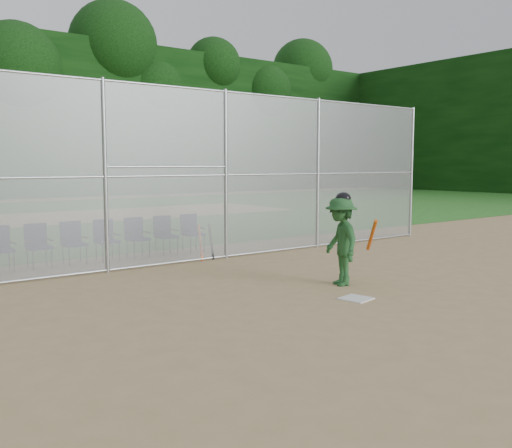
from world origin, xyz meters
TOP-DOWN VIEW (x-y plane):
  - ground at (0.00, 0.00)m, footprint 100.00×100.00m
  - grass_strip at (0.00, 18.00)m, footprint 100.00×100.00m
  - dirt_patch_far at (0.00, 18.00)m, footprint 24.00×24.00m
  - backstop_fence at (0.00, 5.00)m, footprint 16.09×0.09m
  - treeline at (0.00, 20.00)m, footprint 81.00×60.00m
  - home_plate at (0.36, 0.20)m, footprint 0.55×0.55m
  - batter_at_plate at (0.97, 1.17)m, footprint 1.10×1.29m
  - water_cooler at (5.36, 5.19)m, footprint 0.33×0.33m
  - spare_bats at (0.47, 5.08)m, footprint 0.36×0.24m
  - chair_3 at (-3.75, 6.38)m, footprint 0.54×0.52m
  - chair_4 at (-2.97, 6.38)m, footprint 0.54×0.52m
  - chair_5 at (-2.20, 6.38)m, footprint 0.54×0.52m
  - chair_6 at (-1.42, 6.38)m, footprint 0.54×0.52m
  - chair_7 at (-0.64, 6.38)m, footprint 0.54×0.52m
  - chair_8 at (0.14, 6.38)m, footprint 0.54×0.52m
  - chair_9 at (0.92, 6.38)m, footprint 0.54×0.52m

SIDE VIEW (x-z plane):
  - ground at x=0.00m, z-range 0.00..0.00m
  - grass_strip at x=0.00m, z-range 0.01..0.01m
  - dirt_patch_far at x=0.00m, z-range 0.01..0.01m
  - home_plate at x=0.36m, z-range 0.00..0.02m
  - water_cooler at x=5.36m, z-range 0.00..0.42m
  - spare_bats at x=0.47m, z-range 0.00..0.85m
  - chair_3 at x=-3.75m, z-range 0.00..0.96m
  - chair_4 at x=-2.97m, z-range 0.00..0.96m
  - chair_5 at x=-2.20m, z-range 0.00..0.96m
  - chair_6 at x=-1.42m, z-range 0.00..0.96m
  - chair_7 at x=-0.64m, z-range 0.00..0.96m
  - chair_8 at x=0.14m, z-range 0.00..0.96m
  - chair_9 at x=0.92m, z-range 0.00..0.96m
  - batter_at_plate at x=0.97m, z-range -0.03..1.71m
  - backstop_fence at x=0.00m, z-range 0.07..4.07m
  - treeline at x=0.00m, z-range 0.00..11.00m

